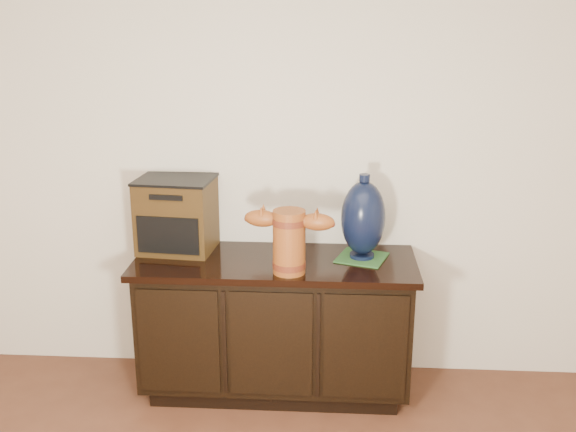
# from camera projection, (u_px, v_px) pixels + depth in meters

# --- Properties ---
(room) EXTENTS (5.00, 5.00, 5.00)m
(room) POSITION_uv_depth(u_px,v_px,m) (171.00, 417.00, 1.20)
(room) COLOR #532D1C
(room) RESTS_ON ground
(sideboard) EXTENTS (1.46, 0.56, 0.75)m
(sideboard) POSITION_uv_depth(u_px,v_px,m) (275.00, 324.00, 3.59)
(sideboard) COLOR black
(sideboard) RESTS_ON ground
(terracotta_vessel) EXTENTS (0.45, 0.19, 0.32)m
(terracotta_vessel) POSITION_uv_depth(u_px,v_px,m) (289.00, 238.00, 3.26)
(terracotta_vessel) COLOR #984C1B
(terracotta_vessel) RESTS_ON sideboard
(tv_radio) EXTENTS (0.42, 0.35, 0.40)m
(tv_radio) POSITION_uv_depth(u_px,v_px,m) (177.00, 215.00, 3.58)
(tv_radio) COLOR #3A260E
(tv_radio) RESTS_ON sideboard
(green_mat) EXTENTS (0.30, 0.30, 0.01)m
(green_mat) POSITION_uv_depth(u_px,v_px,m) (362.00, 257.00, 3.51)
(green_mat) COLOR #2B5B29
(green_mat) RESTS_ON sideboard
(lamp_base) EXTENTS (0.29, 0.29, 0.44)m
(lamp_base) POSITION_uv_depth(u_px,v_px,m) (363.00, 218.00, 3.44)
(lamp_base) COLOR black
(lamp_base) RESTS_ON green_mat
(spray_can) EXTENTS (0.05, 0.05, 0.16)m
(spray_can) POSITION_uv_depth(u_px,v_px,m) (288.00, 241.00, 3.53)
(spray_can) COLOR maroon
(spray_can) RESTS_ON sideboard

